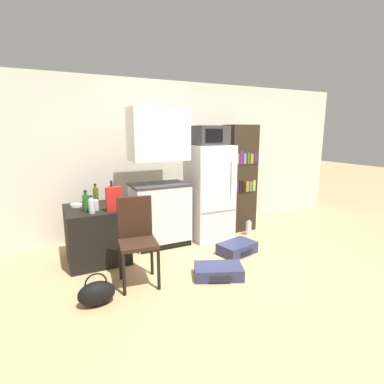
{
  "coord_description": "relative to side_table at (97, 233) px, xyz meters",
  "views": [
    {
      "loc": [
        -2.07,
        -2.71,
        1.68
      ],
      "look_at": [
        -0.32,
        0.85,
        0.86
      ],
      "focal_mm": 28.0,
      "sensor_mm": 36.0,
      "label": 1
    }
  ],
  "objects": [
    {
      "name": "bookshelf",
      "position": [
        2.4,
        0.22,
        0.53
      ],
      "size": [
        0.49,
        0.38,
        1.77
      ],
      "color": "#2D2319",
      "rests_on": "ground_plane"
    },
    {
      "name": "ground_plane",
      "position": [
        1.55,
        -1.2,
        -0.35
      ],
      "size": [
        24.0,
        24.0,
        0.0
      ],
      "primitive_type": "plane",
      "color": "tan"
    },
    {
      "name": "bottle_clear_short",
      "position": [
        -0.07,
        -0.27,
        0.44
      ],
      "size": [
        0.07,
        0.07,
        0.22
      ],
      "color": "silver",
      "rests_on": "side_table"
    },
    {
      "name": "refrigerator",
      "position": [
        1.74,
        0.09,
        0.38
      ],
      "size": [
        0.62,
        0.64,
        1.46
      ],
      "color": "white",
      "rests_on": "ground_plane"
    },
    {
      "name": "chair",
      "position": [
        0.31,
        -0.82,
        0.22
      ],
      "size": [
        0.45,
        0.45,
        0.96
      ],
      "rotation": [
        0.0,
        0.0,
        -0.13
      ],
      "color": "black",
      "rests_on": "ground_plane"
    },
    {
      "name": "bottle_green_tall",
      "position": [
        -0.12,
        -0.15,
        0.46
      ],
      "size": [
        0.08,
        0.08,
        0.27
      ],
      "color": "#1E6028",
      "rests_on": "side_table"
    },
    {
      "name": "cereal_box",
      "position": [
        0.19,
        -0.27,
        0.5
      ],
      "size": [
        0.19,
        0.07,
        0.3
      ],
      "color": "red",
      "rests_on": "side_table"
    },
    {
      "name": "suitcase_large_flat",
      "position": [
        1.18,
        -1.15,
        -0.28
      ],
      "size": [
        0.63,
        0.51,
        0.14
      ],
      "rotation": [
        0.0,
        0.0,
        -0.39
      ],
      "color": "navy",
      "rests_on": "ground_plane"
    },
    {
      "name": "bottle_wine_dark",
      "position": [
        0.25,
        0.13,
        0.48
      ],
      "size": [
        0.06,
        0.06,
        0.31
      ],
      "color": "black",
      "rests_on": "side_table"
    },
    {
      "name": "water_bottle_front",
      "position": [
        2.37,
        -0.13,
        -0.23
      ],
      "size": [
        0.09,
        0.09,
        0.29
      ],
      "color": "silver",
      "rests_on": "ground_plane"
    },
    {
      "name": "side_table",
      "position": [
        0.0,
        0.0,
        0.0
      ],
      "size": [
        0.74,
        0.8,
        0.7
      ],
      "color": "black",
      "rests_on": "ground_plane"
    },
    {
      "name": "bowl",
      "position": [
        -0.21,
        0.15,
        0.37
      ],
      "size": [
        0.14,
        0.14,
        0.04
      ],
      "color": "silver",
      "rests_on": "side_table"
    },
    {
      "name": "kitchen_hutch",
      "position": [
        0.94,
        0.14,
        0.58
      ],
      "size": [
        0.83,
        0.53,
        2.0
      ],
      "color": "white",
      "rests_on": "ground_plane"
    },
    {
      "name": "wall_back",
      "position": [
        1.75,
        0.8,
        0.88
      ],
      "size": [
        6.4,
        0.1,
        2.47
      ],
      "color": "silver",
      "rests_on": "ground_plane"
    },
    {
      "name": "bottle_olive_oil",
      "position": [
        0.07,
        0.32,
        0.46
      ],
      "size": [
        0.07,
        0.07,
        0.26
      ],
      "color": "#566619",
      "rests_on": "side_table"
    },
    {
      "name": "suitcase_small_flat",
      "position": [
        1.76,
        -0.68,
        -0.27
      ],
      "size": [
        0.58,
        0.44,
        0.16
      ],
      "rotation": [
        0.0,
        0.0,
        0.23
      ],
      "color": "navy",
      "rests_on": "ground_plane"
    },
    {
      "name": "microwave",
      "position": [
        1.74,
        0.09,
        1.26
      ],
      "size": [
        0.49,
        0.42,
        0.29
      ],
      "color": "#333333",
      "rests_on": "refrigerator"
    },
    {
      "name": "bottle_milk_white",
      "position": [
        -0.01,
        -0.14,
        0.42
      ],
      "size": [
        0.08,
        0.08,
        0.16
      ],
      "color": "white",
      "rests_on": "side_table"
    },
    {
      "name": "handbag",
      "position": [
        -0.19,
        -1.11,
        -0.23
      ],
      "size": [
        0.36,
        0.2,
        0.33
      ],
      "color": "black",
      "rests_on": "ground_plane"
    }
  ]
}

